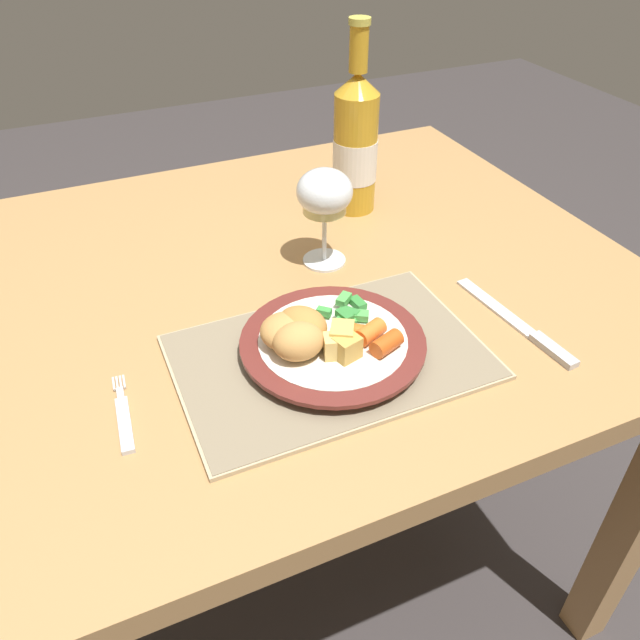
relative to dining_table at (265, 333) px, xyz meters
The scene contains 12 objects.
ground_plane 0.64m from the dining_table, ahead, with size 6.00×6.00×0.00m, color #383333.
dining_table is the anchor object (origin of this frame).
placemat 0.23m from the dining_table, 84.60° to the right, with size 0.38×0.25×0.01m.
dinner_plate 0.23m from the dining_table, 82.54° to the right, with size 0.23×0.23×0.02m.
breaded_croquettes 0.24m from the dining_table, 96.22° to the right, with size 0.10×0.10×0.04m.
green_beans_pile 0.22m from the dining_table, 69.49° to the right, with size 0.07×0.06×0.02m.
glazed_carrots 0.27m from the dining_table, 73.66° to the right, with size 0.06×0.07×0.02m.
fork 0.33m from the dining_table, 138.87° to the right, with size 0.02×0.12×0.01m.
table_knife 0.39m from the dining_table, 42.27° to the right, with size 0.04×0.22×0.01m.
wine_glass 0.24m from the dining_table, ahead, with size 0.08×0.08×0.15m.
bottle 0.35m from the dining_table, 33.52° to the left, with size 0.07×0.07×0.31m.
roast_potatoes 0.27m from the dining_table, 83.95° to the right, with size 0.05×0.05×0.03m.
Camera 1 is at (-0.23, -0.73, 1.25)m, focal length 35.00 mm.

